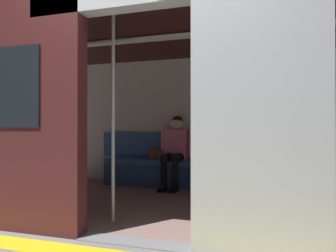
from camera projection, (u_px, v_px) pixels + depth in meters
name	position (u px, v px, depth m)	size (l,w,h in m)	color
ground_plane	(134.00, 243.00, 2.55)	(60.00, 60.00, 0.00)	gray
train_car	(170.00, 83.00, 3.84)	(6.40, 2.96, 2.32)	silver
bench_seat	(193.00, 167.00, 4.91)	(3.07, 0.44, 0.45)	#38609E
person_seated	(176.00, 147.00, 4.94)	(0.55, 0.69, 1.18)	pink
handbag	(157.00, 154.00, 5.12)	(0.26, 0.15, 0.17)	brown
book	(198.00, 159.00, 4.97)	(0.15, 0.22, 0.03)	#33723F
grab_pole_door	(113.00, 117.00, 3.15)	(0.04, 0.04, 2.18)	silver
grab_pole_far	(199.00, 117.00, 2.99)	(0.04, 0.04, 2.18)	silver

